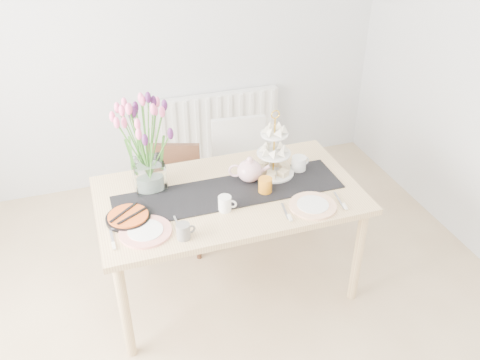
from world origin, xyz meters
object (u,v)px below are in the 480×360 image
object	(u,v)px
cream_jug	(299,164)
tart_tin	(128,217)
radiator	(213,126)
cake_stand	(274,159)
plate_left	(146,231)
mug_orange	(265,186)
mug_white	(225,204)
teapot	(250,171)
chair_white	(242,165)
chair_brown	(175,190)
dining_table	(229,203)
tulip_vase	(144,133)
plate_right	(313,206)
mug_grey	(183,231)

from	to	relation	value
cream_jug	tart_tin	world-z (taller)	cream_jug
radiator	cake_stand	bearing A→B (deg)	-88.77
cream_jug	plate_left	world-z (taller)	cream_jug
mug_orange	mug_white	bearing A→B (deg)	148.37
teapot	cream_jug	world-z (taller)	teapot
chair_white	mug_white	distance (m)	1.00
mug_white	mug_orange	distance (m)	0.30
cream_jug	mug_white	distance (m)	0.65
radiator	chair_brown	size ratio (longest dim) A/B	1.59
chair_white	teapot	bearing A→B (deg)	-98.24
cake_stand	plate_left	xyz separation A→B (m)	(-0.88, -0.35, -0.11)
dining_table	tulip_vase	size ratio (longest dim) A/B	2.34
chair_brown	teapot	size ratio (longest dim) A/B	3.01
radiator	plate_left	xyz separation A→B (m)	(-0.85, -1.71, 0.31)
teapot	cake_stand	bearing A→B (deg)	31.40
cake_stand	tart_tin	xyz separation A→B (m)	(-0.96, -0.20, -0.10)
mug_white	plate_right	xyz separation A→B (m)	(0.50, -0.13, -0.04)
mug_white	plate_right	bearing A→B (deg)	11.02
cake_stand	mug_white	world-z (taller)	cake_stand
radiator	cake_stand	xyz separation A→B (m)	(0.03, -1.36, 0.41)
cake_stand	radiator	bearing A→B (deg)	91.23
tart_tin	mug_white	size ratio (longest dim) A/B	2.78
chair_white	tart_tin	bearing A→B (deg)	-134.36
mug_white	plate_left	xyz separation A→B (m)	(-0.47, -0.06, -0.04)
tulip_vase	mug_grey	distance (m)	0.65
teapot	dining_table	bearing A→B (deg)	-134.63
dining_table	mug_grey	bearing A→B (deg)	-136.78
dining_table	cake_stand	size ratio (longest dim) A/B	4.04
chair_white	cream_jug	bearing A→B (deg)	-66.25
radiator	mug_grey	bearing A→B (deg)	-110.12
radiator	mug_white	bearing A→B (deg)	-103.07
radiator	mug_orange	distance (m)	1.59
tulip_vase	chair_brown	bearing A→B (deg)	61.70
tart_tin	mug_orange	bearing A→B (deg)	0.82
radiator	cake_stand	size ratio (longest dim) A/B	3.03
dining_table	cake_stand	bearing A→B (deg)	19.47
cake_stand	chair_white	bearing A→B (deg)	91.81
chair_brown	mug_grey	distance (m)	1.02
radiator	tulip_vase	world-z (taller)	tulip_vase
plate_left	plate_right	size ratio (longest dim) A/B	1.04
cake_stand	plate_right	bearing A→B (deg)	-78.03
mug_grey	mug_white	xyz separation A→B (m)	(0.28, 0.17, 0.00)
chair_brown	teapot	xyz separation A→B (m)	(0.39, -0.53, 0.40)
chair_white	plate_left	world-z (taller)	chair_white
plate_left	cream_jug	bearing A→B (deg)	17.68
cake_stand	chair_brown	bearing A→B (deg)	139.01
plate_right	mug_grey	bearing A→B (deg)	-176.76
dining_table	plate_left	bearing A→B (deg)	-157.33
cream_jug	plate_left	distance (m)	1.11
chair_white	plate_left	distance (m)	1.30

